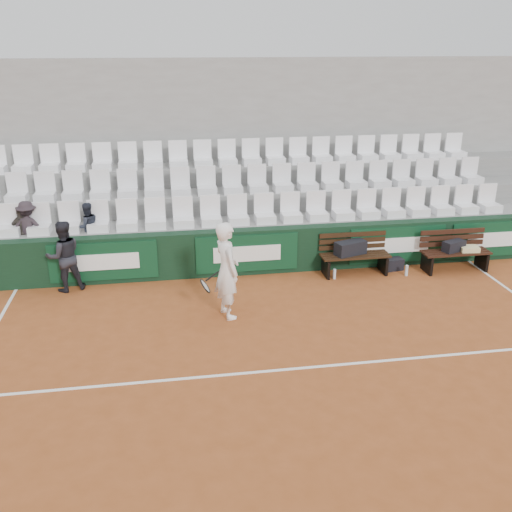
{
  "coord_description": "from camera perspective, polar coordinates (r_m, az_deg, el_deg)",
  "views": [
    {
      "loc": [
        -1.85,
        -7.48,
        4.83
      ],
      "look_at": [
        -0.24,
        2.4,
        1.0
      ],
      "focal_mm": 40.0,
      "sensor_mm": 36.0,
      "label": 1
    }
  ],
  "objects": [
    {
      "name": "ground",
      "position": [
        9.1,
        3.99,
        -11.2
      ],
      "size": [
        80.0,
        80.0,
        0.0
      ],
      "primitive_type": "plane",
      "color": "#974A22",
      "rests_on": "ground"
    },
    {
      "name": "seat_row_front",
      "position": [
        12.58,
        -0.43,
        4.7
      ],
      "size": [
        11.9,
        0.44,
        0.63
      ],
      "primitive_type": "cube",
      "color": "white",
      "rests_on": "grandstand_tier_front"
    },
    {
      "name": "bench_right",
      "position": [
        13.36,
        19.25,
        -0.46
      ],
      "size": [
        1.5,
        0.56,
        0.45
      ],
      "primitive_type": "cube",
      "color": "black",
      "rests_on": "ground"
    },
    {
      "name": "sports_bag_right",
      "position": [
        13.25,
        19.18,
        0.95
      ],
      "size": [
        0.55,
        0.39,
        0.23
      ],
      "primitive_type": "cube",
      "rotation": [
        0.0,
        0.0,
        0.35
      ],
      "color": "black",
      "rests_on": "bench_right"
    },
    {
      "name": "grandstand_rear_wall",
      "position": [
        14.98,
        -2.06,
        10.8
      ],
      "size": [
        18.0,
        0.3,
        4.4
      ],
      "primitive_type": "cube",
      "color": "gray",
      "rests_on": "ground"
    },
    {
      "name": "water_bottle_far",
      "position": [
        12.79,
        14.82,
        -1.41
      ],
      "size": [
        0.07,
        0.07,
        0.24
      ],
      "primitive_type": "cylinder",
      "color": "silver",
      "rests_on": "ground"
    },
    {
      "name": "sports_bag_left",
      "position": [
        12.48,
        9.43,
        0.81
      ],
      "size": [
        0.74,
        0.49,
        0.29
      ],
      "primitive_type": "cube",
      "rotation": [
        0.0,
        0.0,
        0.32
      ],
      "color": "black",
      "rests_on": "bench_left"
    },
    {
      "name": "back_barrier",
      "position": [
        12.41,
        0.21,
        0.52
      ],
      "size": [
        18.0,
        0.34,
        1.0
      ],
      "color": "black",
      "rests_on": "ground"
    },
    {
      "name": "tennis_player",
      "position": [
        10.32,
        -2.94,
        -1.43
      ],
      "size": [
        0.8,
        0.76,
        1.82
      ],
      "color": "white",
      "rests_on": "ground"
    },
    {
      "name": "grandstand_tier_front",
      "position": [
        12.99,
        -0.54,
        1.46
      ],
      "size": [
        18.0,
        0.95,
        1.0
      ],
      "primitive_type": "cube",
      "color": "gray",
      "rests_on": "ground"
    },
    {
      "name": "seat_row_mid",
      "position": [
        13.37,
        -1.07,
        7.67
      ],
      "size": [
        11.9,
        0.44,
        0.63
      ],
      "primitive_type": "cube",
      "color": "white",
      "rests_on": "grandstand_tier_mid"
    },
    {
      "name": "spectator_c",
      "position": [
        12.54,
        -16.69,
        4.77
      ],
      "size": [
        0.63,
        0.56,
        1.06
      ],
      "primitive_type": "imported",
      "rotation": [
        0.0,
        0.0,
        3.53
      ],
      "color": "#202531",
      "rests_on": "grandstand_tier_front"
    },
    {
      "name": "bench_left",
      "position": [
        12.61,
        9.83,
        -0.81
      ],
      "size": [
        1.5,
        0.56,
        0.45
      ],
      "primitive_type": "cube",
      "color": "black",
      "rests_on": "ground"
    },
    {
      "name": "seat_row_back",
      "position": [
        14.2,
        -1.64,
        10.31
      ],
      "size": [
        11.9,
        0.44,
        0.63
      ],
      "primitive_type": "cube",
      "color": "white",
      "rests_on": "grandstand_tier_back"
    },
    {
      "name": "court_baseline",
      "position": [
        9.09,
        3.99,
        -11.17
      ],
      "size": [
        18.0,
        0.06,
        0.01
      ],
      "primitive_type": "cube",
      "color": "white",
      "rests_on": "ground"
    },
    {
      "name": "water_bottle_near",
      "position": [
        12.32,
        7.86,
        -1.78
      ],
      "size": [
        0.06,
        0.06,
        0.23
      ],
      "primitive_type": "cylinder",
      "color": "silver",
      "rests_on": "ground"
    },
    {
      "name": "spectator_b",
      "position": [
        12.79,
        -22.53,
        4.24
      ],
      "size": [
        0.64,
        0.42,
        1.01
      ],
      "primitive_type": "imported",
      "rotation": [
        0.0,
        0.0,
        2.82
      ],
      "color": "#36312B",
      "rests_on": "grandstand_tier_front"
    },
    {
      "name": "towel",
      "position": [
        13.38,
        20.54,
        0.69
      ],
      "size": [
        0.43,
        0.33,
        0.11
      ],
      "primitive_type": "cube",
      "rotation": [
        0.0,
        0.0,
        -0.13
      ],
      "color": "beige",
      "rests_on": "bench_right"
    },
    {
      "name": "sports_bag_ground",
      "position": [
        13.05,
        13.53,
        -0.8
      ],
      "size": [
        0.46,
        0.32,
        0.26
      ],
      "primitive_type": "cube",
      "rotation": [
        0.0,
        0.0,
        0.16
      ],
      "color": "black",
      "rests_on": "ground"
    },
    {
      "name": "grandstand_tier_mid",
      "position": [
        13.81,
        -1.15,
        3.63
      ],
      "size": [
        18.0,
        0.95,
        1.45
      ],
      "primitive_type": "cube",
      "color": "gray",
      "rests_on": "ground"
    },
    {
      "name": "spectator_a",
      "position": [
        12.75,
        -22.06,
        4.57
      ],
      "size": [
        0.77,
        0.48,
        1.14
      ],
      "primitive_type": "imported",
      "rotation": [
        0.0,
        0.0,
        3.06
      ],
      "color": "#282026",
      "rests_on": "grandstand_tier_front"
    },
    {
      "name": "ball_kid",
      "position": [
        12.08,
        -18.63,
        -0.02
      ],
      "size": [
        0.86,
        0.76,
        1.47
      ],
      "primitive_type": "imported",
      "rotation": [
        0.0,
        0.0,
        3.47
      ],
      "color": "#202129",
      "rests_on": "ground"
    },
    {
      "name": "grandstand_tier_back",
      "position": [
        14.65,
        -1.68,
        5.56
      ],
      "size": [
        18.0,
        0.95,
        1.9
      ],
      "primitive_type": "cube",
      "color": "gray",
      "rests_on": "ground"
    }
  ]
}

